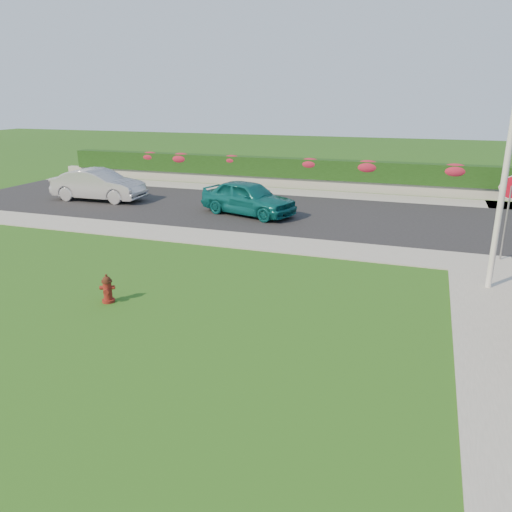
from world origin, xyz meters
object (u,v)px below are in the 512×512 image
at_px(sedan_teal, 248,198).
at_px(utility_pole, 503,190).
at_px(fire_hydrant, 107,289).
at_px(sedan_silver, 99,185).
at_px(stop_sign, 510,197).

bearing_deg(sedan_teal, utility_pole, -106.20).
xyz_separation_m(fire_hydrant, sedan_silver, (-8.25, 11.12, 0.46)).
bearing_deg(sedan_silver, sedan_teal, -96.23).
height_order(sedan_teal, stop_sign, stop_sign).
xyz_separation_m(sedan_teal, stop_sign, (10.00, -3.41, 1.29)).
bearing_deg(stop_sign, fire_hydrant, -130.93).
height_order(sedan_teal, utility_pole, utility_pole).
bearing_deg(utility_pole, fire_hydrant, -155.54).
relative_size(fire_hydrant, stop_sign, 0.27).
relative_size(fire_hydrant, sedan_teal, 0.17).
height_order(sedan_silver, utility_pole, utility_pole).
relative_size(sedan_teal, stop_sign, 1.61).
distance_m(fire_hydrant, stop_sign, 12.46).
relative_size(sedan_teal, utility_pole, 0.80).
bearing_deg(stop_sign, utility_pole, -88.30).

